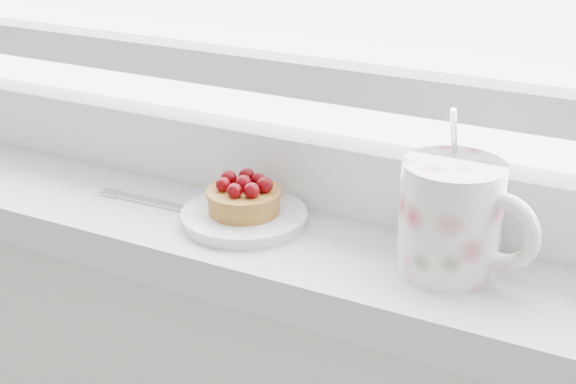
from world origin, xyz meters
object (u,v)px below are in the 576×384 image
Objects in this scene: saucer at (244,217)px; floral_mug at (454,216)px; fork at (180,208)px; raspberry_tart at (244,196)px.

saucer is 0.21m from floral_mug.
floral_mug reaches higher than fork.
floral_mug is at bearing 0.28° from saucer.
saucer is 1.70× the size of raspberry_tart.
floral_mug reaches higher than raspberry_tart.
raspberry_tart is 0.38× the size of fork.
saucer is at bearing -179.72° from floral_mug.
floral_mug is at bearing 0.22° from raspberry_tart.
raspberry_tart is 0.21m from floral_mug.
raspberry_tart is (0.00, 0.00, 0.02)m from saucer.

